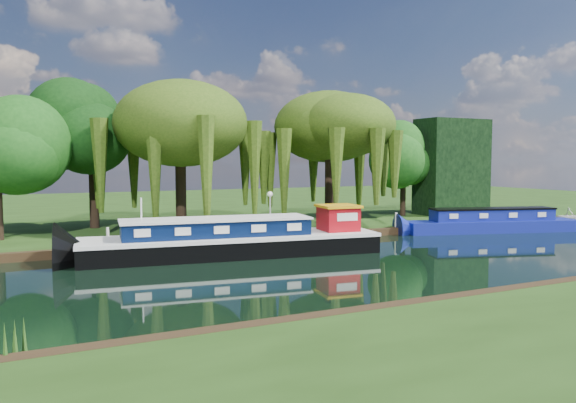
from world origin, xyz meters
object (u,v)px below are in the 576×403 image
white_cruiser (570,223)px  dutch_barge (235,240)px  narrowboat (492,223)px  red_dinghy (166,255)px

white_cruiser → dutch_barge: bearing=109.9°
narrowboat → white_cruiser: bearing=23.1°
narrowboat → red_dinghy: bearing=-165.3°
red_dinghy → white_cruiser: 32.57m
dutch_barge → red_dinghy: bearing=160.5°
white_cruiser → red_dinghy: bearing=106.5°
red_dinghy → dutch_barge: bearing=-101.3°
dutch_barge → narrowboat: (19.58, 1.09, -0.17)m
red_dinghy → white_cruiser: size_ratio=1.12×
dutch_barge → white_cruiser: 29.35m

